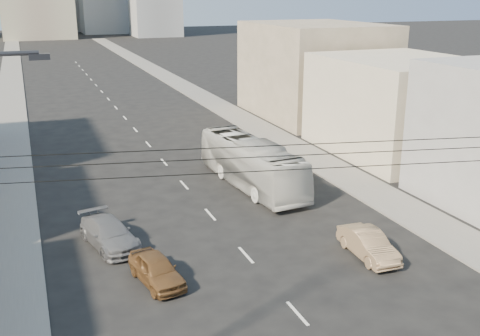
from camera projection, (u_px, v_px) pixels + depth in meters
sidewalk_left at (11, 94)px, 75.25m from camera, size 3.50×180.00×0.12m
sidewalk_right at (180, 84)px, 83.32m from camera, size 3.50×180.00×0.12m
lane_dashes at (120, 112)px, 64.18m from camera, size 0.15×104.00×0.01m
city_bus at (251, 163)px, 39.52m from camera, size 3.76×12.20×3.35m
sedan_brown at (157, 269)px, 26.51m from camera, size 2.33×4.23×1.36m
sedan_tan at (368, 244)px, 29.11m from camera, size 1.65×4.31×1.40m
sedan_grey at (109, 233)px, 30.35m from camera, size 3.12×5.33×1.45m
overhead_wires at (412, 151)px, 15.66m from camera, size 23.01×5.02×0.72m
bldg_right_mid at (399, 106)px, 47.43m from camera, size 11.00×14.00×8.00m
bldg_right_far at (314, 70)px, 61.53m from camera, size 12.00×16.00×10.00m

